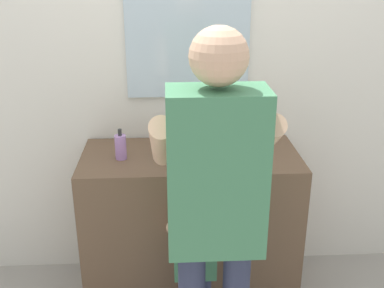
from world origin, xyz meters
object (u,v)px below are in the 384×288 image
object	(u,v)px
adult_parent	(216,194)
child_toddler	(195,252)
soap_bottle	(121,147)
toothbrush_cup	(254,143)

from	to	relation	value
adult_parent	child_toddler	bearing A→B (deg)	103.16
soap_bottle	child_toddler	bearing A→B (deg)	-45.08
child_toddler	adult_parent	world-z (taller)	adult_parent
adult_parent	soap_bottle	bearing A→B (deg)	123.90
toothbrush_cup	child_toddler	distance (m)	0.67
child_toddler	toothbrush_cup	bearing A→B (deg)	50.33
toothbrush_cup	adult_parent	world-z (taller)	adult_parent
child_toddler	adult_parent	size ratio (longest dim) A/B	0.54
child_toddler	adult_parent	bearing A→B (deg)	-76.84
soap_bottle	adult_parent	xyz separation A→B (m)	(0.43, -0.64, 0.04)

